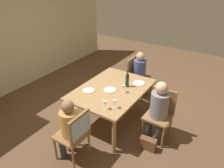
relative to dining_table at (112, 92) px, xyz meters
name	(u,v)px	position (x,y,z in m)	size (l,w,h in m)	color
ground_plane	(112,119)	(0.00, 0.00, -0.65)	(10.00, 10.00, 0.00)	brown
rear_room_partition	(14,34)	(0.00, 2.78, 0.70)	(6.40, 0.12, 2.70)	beige
dining_table	(112,92)	(0.00, 0.00, 0.00)	(1.59, 1.16, 0.73)	#A87F51
chair_right_end	(136,74)	(1.18, 0.09, -0.12)	(0.44, 0.44, 0.92)	olive
chair_left_end	(76,131)	(-1.18, -0.12, -0.06)	(0.44, 0.46, 0.92)	olive
chair_near	(160,111)	(0.09, -0.96, -0.12)	(0.44, 0.44, 0.92)	olive
person_woman_host	(140,71)	(1.18, -0.03, -0.02)	(0.29, 0.33, 1.09)	#33333D
person_man_bearded	(69,125)	(-1.18, 0.03, -0.01)	(0.29, 0.33, 1.10)	#33333D
person_man_guest	(159,108)	(-0.03, -0.96, 0.01)	(0.36, 0.31, 1.15)	#33333D
wine_bottle_tall_green	(127,79)	(0.23, -0.20, 0.23)	(0.07, 0.07, 0.34)	#19381E
wine_glass_near_left	(123,87)	(0.00, -0.25, 0.18)	(0.07, 0.07, 0.15)	silver
wine_glass_centre	(105,103)	(-0.61, -0.27, 0.18)	(0.07, 0.07, 0.15)	silver
wine_glass_near_right	(115,102)	(-0.51, -0.38, 0.18)	(0.07, 0.07, 0.15)	silver
dinner_plate_host	(139,83)	(0.46, -0.34, 0.08)	(0.24, 0.24, 0.01)	white
dinner_plate_guest_left	(110,90)	(-0.07, 0.00, 0.08)	(0.24, 0.24, 0.01)	silver
dinner_plate_guest_right	(89,90)	(-0.30, 0.32, 0.08)	(0.23, 0.23, 0.01)	silver
handbag	(148,144)	(-0.35, -0.96, -0.54)	(0.28, 0.12, 0.22)	brown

